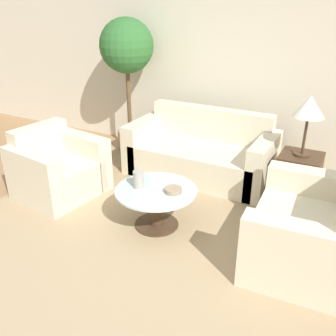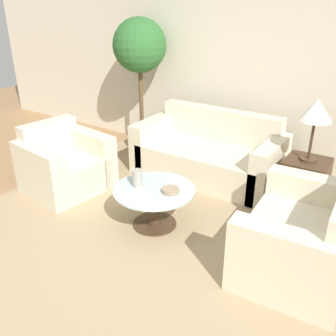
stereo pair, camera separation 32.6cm
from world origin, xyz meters
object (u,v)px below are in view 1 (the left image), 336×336
Objects in this scene: coffee_table at (156,202)px; table_lamp at (309,108)px; armchair at (57,170)px; sofa_main at (202,154)px; bowl at (173,190)px; loveseat at (310,233)px; potted_plant at (127,56)px; vase at (138,179)px.

table_lamp reaches higher than coffee_table.
armchair is at bearing 176.80° from coffee_table.
armchair is at bearing -135.02° from sofa_main.
bowl is at bearing -78.53° from sofa_main.
loveseat reaches higher than coffee_table.
sofa_main is at bearing -10.86° from potted_plant.
table_lamp is 2.59m from potted_plant.
armchair is 2.91m from table_lamp.
coffee_table is at bearing -170.42° from bowl.
armchair is 1.51× the size of table_lamp.
potted_plant is at bearing -120.54° from loveseat.
bowl is (0.27, -1.35, 0.16)m from sofa_main.
armchair is (-1.30, -1.30, 0.01)m from sofa_main.
armchair is 0.79× the size of loveseat.
armchair is at bearing 178.23° from bowl.
coffee_table is at bearing -85.84° from armchair.
sofa_main is at bearing -131.34° from loveseat.
vase is at bearing -168.33° from coffee_table.
table_lamp is (1.25, -0.16, 0.82)m from sofa_main.
loveseat is 1.66m from vase.
loveseat is 7.30× the size of vase.
sofa_main is 10.65× the size of vase.
armchair is 1.22× the size of coffee_table.
loveseat is (2.86, 0.08, -0.00)m from armchair.
potted_plant is 10.98× the size of vase.
loveseat is at bearing 6.94° from vase.
table_lamp is 0.35× the size of potted_plant.
armchair is at bearing -90.47° from potted_plant.
armchair is 5.90× the size of bowl.
vase is (1.22, -0.12, 0.22)m from armchair.
armchair is 1.58m from bowl.
potted_plant is at bearing 125.99° from vase.
sofa_main is at bearing 94.07° from coffee_table.
loveseat is 1.47m from coffee_table.
potted_plant reaches higher than bowl.
armchair is at bearing -91.62° from loveseat.
vase is (-0.18, -0.04, 0.23)m from coffee_table.
sofa_main is 1.84m from armchair.
coffee_table is 0.25m from bowl.
table_lamp reaches higher than vase.
table_lamp is at bearing 46.50° from coffee_table.
loveseat is 1.91× the size of table_lamp.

